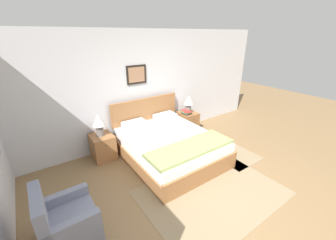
{
  "coord_description": "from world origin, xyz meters",
  "views": [
    {
      "loc": [
        -2.09,
        -1.6,
        2.5
      ],
      "look_at": [
        0.04,
        1.44,
        0.93
      ],
      "focal_mm": 22.0,
      "sensor_mm": 36.0,
      "label": 1
    }
  ],
  "objects_px": {
    "bed": "(169,145)",
    "table_lamp_near_window": "(99,122)",
    "armchair": "(67,224)",
    "nightstand_near_window": "(103,147)",
    "table_lamp_by_door": "(189,102)",
    "nightstand_by_door": "(188,122)"
  },
  "relations": [
    {
      "from": "bed",
      "to": "nightstand_near_window",
      "type": "distance_m",
      "value": 1.41
    },
    {
      "from": "bed",
      "to": "nightstand_near_window",
      "type": "relative_size",
      "value": 3.89
    },
    {
      "from": "nightstand_near_window",
      "to": "bed",
      "type": "bearing_deg",
      "value": -34.0
    },
    {
      "from": "nightstand_by_door",
      "to": "table_lamp_by_door",
      "type": "relative_size",
      "value": 1.14
    },
    {
      "from": "armchair",
      "to": "nightstand_by_door",
      "type": "relative_size",
      "value": 1.6
    },
    {
      "from": "bed",
      "to": "armchair",
      "type": "relative_size",
      "value": 2.44
    },
    {
      "from": "table_lamp_near_window",
      "to": "table_lamp_by_door",
      "type": "xyz_separation_m",
      "value": [
        2.37,
        0.0,
        0.0
      ]
    },
    {
      "from": "nightstand_by_door",
      "to": "table_lamp_by_door",
      "type": "distance_m",
      "value": 0.57
    },
    {
      "from": "bed",
      "to": "nightstand_near_window",
      "type": "height_order",
      "value": "bed"
    },
    {
      "from": "table_lamp_near_window",
      "to": "table_lamp_by_door",
      "type": "bearing_deg",
      "value": 0.0
    },
    {
      "from": "bed",
      "to": "armchair",
      "type": "xyz_separation_m",
      "value": [
        -2.19,
        -0.88,
        0.01
      ]
    },
    {
      "from": "bed",
      "to": "nightstand_by_door",
      "type": "bearing_deg",
      "value": 34.0
    },
    {
      "from": "armchair",
      "to": "nightstand_by_door",
      "type": "distance_m",
      "value": 3.75
    },
    {
      "from": "table_lamp_by_door",
      "to": "bed",
      "type": "bearing_deg",
      "value": -146.08
    },
    {
      "from": "table_lamp_near_window",
      "to": "table_lamp_by_door",
      "type": "relative_size",
      "value": 1.0
    },
    {
      "from": "bed",
      "to": "table_lamp_near_window",
      "type": "bearing_deg",
      "value": 146.05
    },
    {
      "from": "nightstand_near_window",
      "to": "nightstand_by_door",
      "type": "relative_size",
      "value": 1.0
    },
    {
      "from": "nightstand_by_door",
      "to": "table_lamp_near_window",
      "type": "height_order",
      "value": "table_lamp_near_window"
    },
    {
      "from": "armchair",
      "to": "table_lamp_near_window",
      "type": "distance_m",
      "value": 2.03
    },
    {
      "from": "armchair",
      "to": "nightstand_near_window",
      "type": "bearing_deg",
      "value": 148.46
    },
    {
      "from": "bed",
      "to": "nightstand_near_window",
      "type": "xyz_separation_m",
      "value": [
        -1.17,
        0.79,
        -0.02
      ]
    },
    {
      "from": "table_lamp_near_window",
      "to": "table_lamp_by_door",
      "type": "height_order",
      "value": "same"
    }
  ]
}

